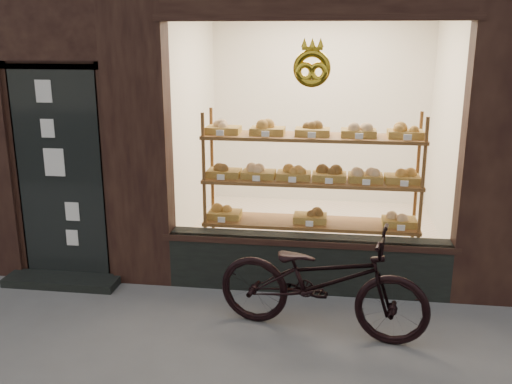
# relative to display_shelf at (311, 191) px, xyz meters

# --- Properties ---
(display_shelf) EXTENTS (2.20, 0.45, 1.70)m
(display_shelf) POSITION_rel_display_shelf_xyz_m (0.00, 0.00, 0.00)
(display_shelf) COLOR brown
(display_shelf) RESTS_ON ground
(bicycle) EXTENTS (1.86, 0.94, 0.93)m
(bicycle) POSITION_rel_display_shelf_xyz_m (0.15, -1.24, -0.43)
(bicycle) COLOR black
(bicycle) RESTS_ON ground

